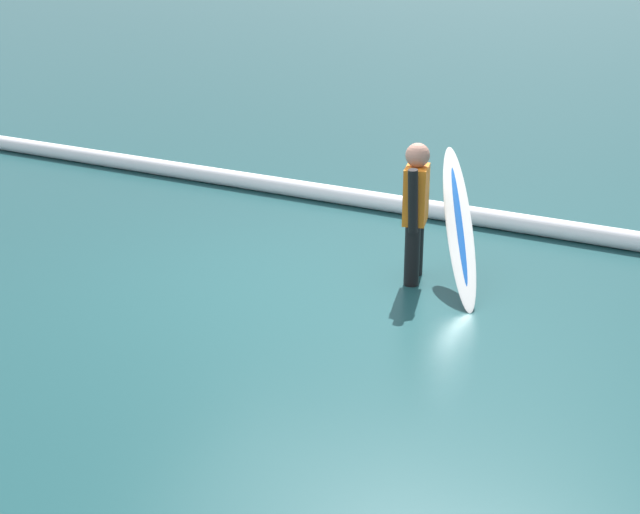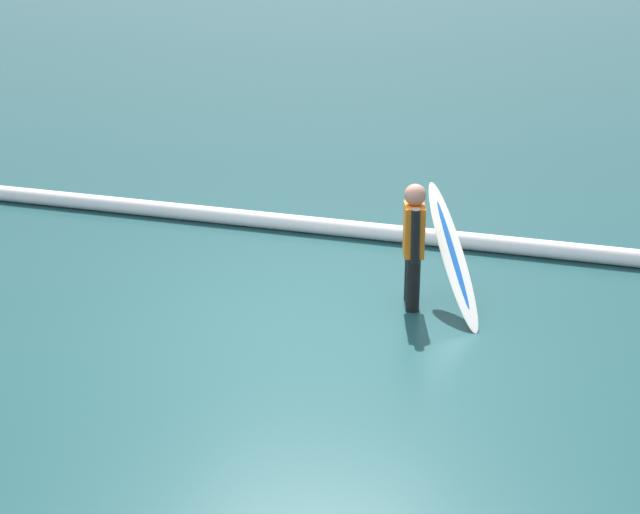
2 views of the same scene
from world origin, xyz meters
TOP-DOWN VIEW (x-y plane):
  - ground_plane at (0.00, 0.00)m, footprint 195.56×195.56m
  - surfer at (-0.94, -0.63)m, footprint 0.28×0.58m
  - surfboard at (-1.32, -0.73)m, footprint 0.91×1.38m
  - wave_crest_foreground at (-1.90, -2.43)m, footprint 21.26×0.86m

SIDE VIEW (x-z plane):
  - ground_plane at x=0.00m, z-range 0.00..0.00m
  - wave_crest_foreground at x=-1.90m, z-range 0.00..0.21m
  - surfboard at x=-1.32m, z-range -0.01..1.13m
  - surfer at x=-0.94m, z-range 0.07..1.37m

